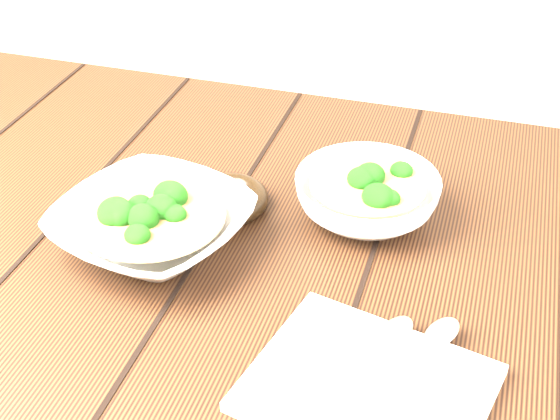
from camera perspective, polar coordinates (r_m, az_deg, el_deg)
name	(u,v)px	position (r m, az deg, el deg)	size (l,w,h in m)	color
table	(233,304)	(1.05, -3.46, -6.90)	(1.20, 0.80, 0.75)	#311C0E
soup_bowl_front	(152,225)	(0.95, -9.33, -1.08)	(0.27, 0.27, 0.07)	silver
soup_bowl_back	(367,196)	(0.99, 6.36, 1.04)	(0.20, 0.20, 0.07)	silver
trivet	(227,199)	(1.01, -3.86, 0.81)	(0.11, 0.11, 0.03)	black
napkin	(368,388)	(0.78, 6.43, -12.81)	(0.22, 0.18, 0.01)	beige
spoon_left	(378,352)	(0.80, 7.18, -10.23)	(0.08, 0.18, 0.01)	#A6A493
spoon_right	(423,351)	(0.81, 10.42, -10.12)	(0.09, 0.18, 0.01)	#A6A493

